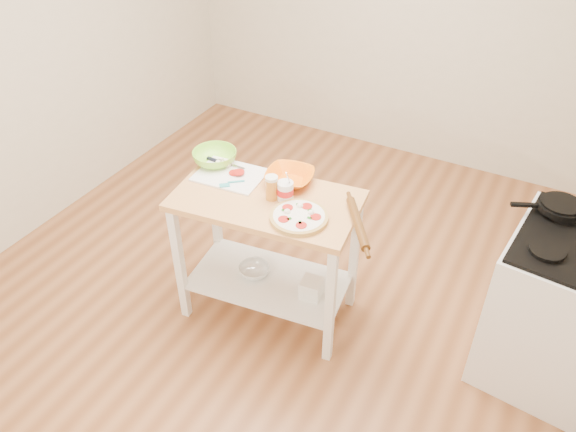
% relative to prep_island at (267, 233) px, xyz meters
% --- Properties ---
extents(room_shell, '(4.04, 4.54, 2.74)m').
position_rel_prep_island_xyz_m(room_shell, '(-0.04, 0.14, 0.71)').
color(room_shell, '#975E37').
rests_on(room_shell, ground).
extents(prep_island, '(1.12, 0.70, 0.90)m').
position_rel_prep_island_xyz_m(prep_island, '(0.00, 0.00, 0.00)').
color(prep_island, tan).
rests_on(prep_island, ground).
extents(gas_stove, '(0.71, 0.81, 1.11)m').
position_rel_prep_island_xyz_m(gas_stove, '(1.63, 0.37, -0.17)').
color(gas_stove, white).
rests_on(gas_stove, ground).
extents(skillet, '(0.37, 0.24, 0.03)m').
position_rel_prep_island_xyz_m(skillet, '(1.48, 0.58, 0.33)').
color(skillet, black).
rests_on(skillet, gas_stove).
extents(pizza, '(0.32, 0.32, 0.05)m').
position_rel_prep_island_xyz_m(pizza, '(0.26, -0.09, 0.27)').
color(pizza, tan).
rests_on(pizza, prep_island).
extents(cutting_board, '(0.42, 0.33, 0.04)m').
position_rel_prep_island_xyz_m(cutting_board, '(-0.31, 0.10, 0.27)').
color(cutting_board, white).
rests_on(cutting_board, prep_island).
extents(spatula, '(0.12, 0.13, 0.01)m').
position_rel_prep_island_xyz_m(spatula, '(-0.24, 0.01, 0.27)').
color(spatula, teal).
rests_on(spatula, cutting_board).
extents(knife, '(0.27, 0.03, 0.01)m').
position_rel_prep_island_xyz_m(knife, '(-0.43, 0.18, 0.27)').
color(knife, silver).
rests_on(knife, cutting_board).
extents(orange_bowl, '(0.32, 0.32, 0.07)m').
position_rel_prep_island_xyz_m(orange_bowl, '(0.04, 0.20, 0.29)').
color(orange_bowl, orange).
rests_on(orange_bowl, prep_island).
extents(green_bowl, '(0.32, 0.32, 0.09)m').
position_rel_prep_island_xyz_m(green_bowl, '(-0.46, 0.17, 0.30)').
color(green_bowl, '#8FE23A').
rests_on(green_bowl, prep_island).
extents(beer_pint, '(0.07, 0.07, 0.15)m').
position_rel_prep_island_xyz_m(beer_pint, '(0.03, 0.01, 0.33)').
color(beer_pint, '#C47926').
rests_on(beer_pint, prep_island).
extents(yogurt_tub, '(0.09, 0.09, 0.20)m').
position_rel_prep_island_xyz_m(yogurt_tub, '(0.10, 0.04, 0.31)').
color(yogurt_tub, white).
rests_on(yogurt_tub, prep_island).
extents(rolling_pin, '(0.27, 0.38, 0.05)m').
position_rel_prep_island_xyz_m(rolling_pin, '(0.56, -0.00, 0.28)').
color(rolling_pin, brown).
rests_on(rolling_pin, prep_island).
extents(shelf_glass_bowl, '(0.26, 0.26, 0.06)m').
position_rel_prep_island_xyz_m(shelf_glass_bowl, '(-0.11, 0.00, -0.35)').
color(shelf_glass_bowl, silver).
rests_on(shelf_glass_bowl, prep_island).
extents(shelf_bin, '(0.14, 0.14, 0.12)m').
position_rel_prep_island_xyz_m(shelf_bin, '(0.30, 0.00, -0.32)').
color(shelf_bin, white).
rests_on(shelf_bin, prep_island).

